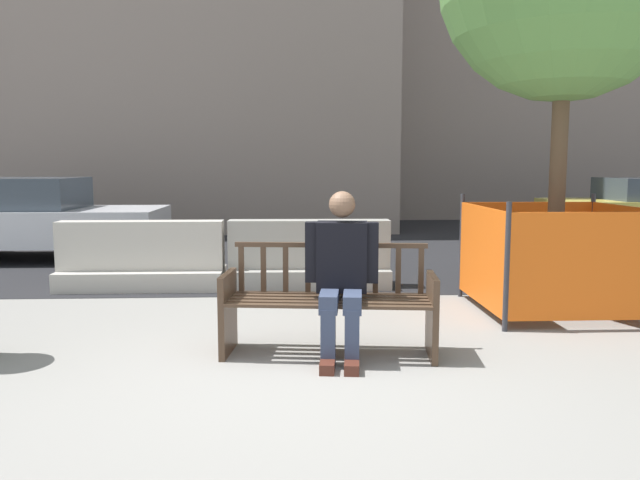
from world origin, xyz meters
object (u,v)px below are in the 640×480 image
(seated_person, at_px, (341,271))
(jersey_barrier_centre, at_px, (309,260))
(street_bench, at_px, (329,306))
(jersey_barrier_left, at_px, (142,261))
(construction_fence, at_px, (554,255))
(car_sedan_mid, at_px, (32,219))

(seated_person, bearing_deg, jersey_barrier_centre, 93.46)
(street_bench, xyz_separation_m, jersey_barrier_left, (-2.14, 2.77, -0.06))
(jersey_barrier_left, bearing_deg, seated_person, -51.73)
(jersey_barrier_centre, xyz_separation_m, construction_fence, (2.50, -1.44, 0.26))
(street_bench, relative_size, jersey_barrier_left, 0.87)
(construction_fence, bearing_deg, street_bench, -150.52)
(jersey_barrier_left, relative_size, car_sedan_mid, 0.49)
(street_bench, distance_m, seated_person, 0.32)
(jersey_barrier_left, xyz_separation_m, construction_fence, (4.56, -1.40, 0.26))
(jersey_barrier_centre, relative_size, jersey_barrier_left, 1.01)
(street_bench, bearing_deg, seated_person, -35.78)
(construction_fence, bearing_deg, jersey_barrier_left, 162.94)
(jersey_barrier_left, bearing_deg, construction_fence, -17.06)
(car_sedan_mid, bearing_deg, street_bench, -49.79)
(seated_person, distance_m, jersey_barrier_left, 3.63)
(construction_fence, distance_m, car_sedan_mid, 7.95)
(car_sedan_mid, bearing_deg, seated_person, -49.56)
(street_bench, bearing_deg, jersey_barrier_centre, 91.63)
(seated_person, height_order, construction_fence, seated_person)
(street_bench, height_order, construction_fence, construction_fence)
(seated_person, distance_m, jersey_barrier_centre, 2.90)
(jersey_barrier_centre, xyz_separation_m, jersey_barrier_left, (-2.06, -0.04, 0.00))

